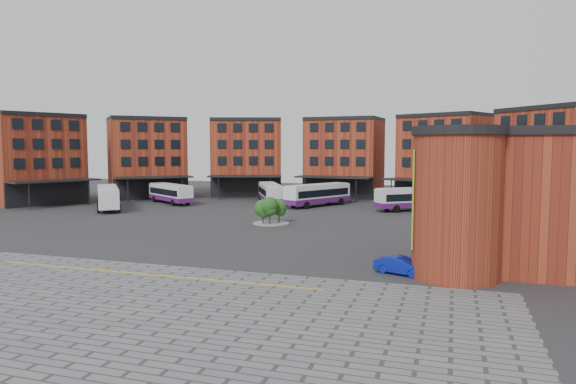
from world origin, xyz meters
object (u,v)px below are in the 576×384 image
(bus_e, at_px, (414,198))
(tree_island, at_px, (270,209))
(bus_a, at_px, (108,196))
(bus_f, at_px, (470,203))
(blue_car, at_px, (401,266))
(bus_d, at_px, (318,194))
(bus_b, at_px, (170,193))
(bus_c, at_px, (270,193))

(bus_e, bearing_deg, tree_island, -75.99)
(bus_a, height_order, bus_f, bus_a)
(bus_a, height_order, blue_car, bus_a)
(bus_d, distance_m, blue_car, 43.22)
(bus_e, distance_m, blue_car, 38.91)
(bus_e, xyz_separation_m, blue_car, (1.91, -38.85, -1.16))
(tree_island, bearing_deg, blue_car, -48.92)
(bus_f, height_order, blue_car, bus_f)
(bus_b, bearing_deg, bus_a, -169.62)
(bus_b, xyz_separation_m, bus_c, (15.47, 5.14, 0.04))
(bus_b, bearing_deg, bus_c, -37.50)
(bus_e, bearing_deg, bus_d, -130.98)
(bus_e, height_order, blue_car, bus_e)
(bus_f, xyz_separation_m, blue_car, (-5.63, -34.77, -1.12))
(bus_c, xyz_separation_m, blue_car, (25.05, -41.27, -1.11))
(bus_f, relative_size, blue_car, 2.76)
(bus_e, bearing_deg, bus_b, -123.02)
(bus_b, relative_size, bus_c, 0.94)
(tree_island, xyz_separation_m, bus_d, (0.62, 20.03, 0.04))
(bus_c, relative_size, bus_e, 1.04)
(tree_island, relative_size, blue_car, 1.13)
(bus_b, xyz_separation_m, blue_car, (40.52, -36.12, -1.07))
(blue_car, bearing_deg, bus_f, 10.16)
(bus_b, relative_size, blue_car, 2.76)
(bus_a, relative_size, bus_e, 1.01)
(bus_b, relative_size, bus_e, 0.98)
(bus_c, xyz_separation_m, bus_f, (30.68, -6.50, 0.01))
(bus_f, bearing_deg, bus_e, -170.77)
(bus_c, bearing_deg, bus_e, -33.13)
(bus_a, bearing_deg, bus_e, -22.07)
(bus_b, bearing_deg, blue_car, -97.59)
(bus_c, xyz_separation_m, bus_e, (23.14, -2.42, 0.05))
(bus_d, xyz_separation_m, blue_car, (16.66, -39.86, -1.22))
(bus_c, height_order, bus_d, bus_d)
(bus_a, xyz_separation_m, bus_d, (28.29, 13.80, -0.15))
(tree_island, distance_m, bus_b, 28.39)
(bus_c, relative_size, bus_f, 1.06)
(tree_island, height_order, bus_d, bus_d)
(bus_a, bearing_deg, bus_c, -1.22)
(tree_island, bearing_deg, bus_e, 51.06)
(bus_c, relative_size, blue_car, 2.93)
(bus_b, distance_m, bus_c, 16.30)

